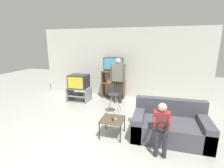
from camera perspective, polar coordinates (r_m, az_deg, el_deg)
ground_plane at (r=3.34m, az=-11.71°, el=-23.63°), size 18.00×18.00×0.00m
wall_back at (r=6.24m, az=3.41°, el=7.23°), size 6.40×0.06×2.60m
tv_stand at (r=6.05m, az=-11.44°, el=-3.52°), size 0.77×0.56×0.49m
television_main at (r=5.92m, az=-11.60°, el=0.96°), size 0.65×0.55×0.48m
media_shelf at (r=6.19m, az=0.51°, el=-0.08°), size 0.86×0.36×1.03m
television_flat at (r=6.06m, az=0.44°, el=6.78°), size 0.76×0.20×0.51m
folding_stool at (r=4.79m, az=0.61°, el=-4.85°), size 0.41×0.37×0.60m
snack_table at (r=3.69m, az=0.17°, el=-12.76°), size 0.51×0.51×0.41m
remote_control_black at (r=3.65m, az=0.20°, el=-12.18°), size 0.10×0.14×0.02m
remote_control_white at (r=3.64m, az=1.30°, el=-12.26°), size 0.08×0.15×0.02m
couch at (r=3.91m, az=19.58°, el=-13.60°), size 1.57×0.94×0.79m
person_standing_adult at (r=5.52m, az=2.11°, el=2.69°), size 0.53×0.20×1.57m
person_seated_child at (r=3.28m, az=16.99°, el=-13.21°), size 0.33×0.43×0.94m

